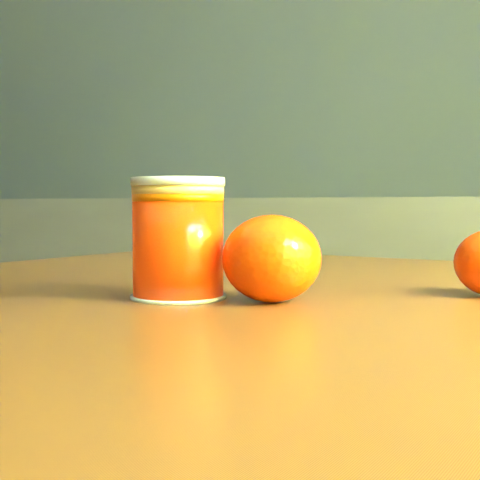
% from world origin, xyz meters
% --- Properties ---
extents(kitchen_counter, '(3.15, 0.60, 0.90)m').
position_xyz_m(kitchen_counter, '(0.00, 1.45, 0.45)').
color(kitchen_counter, '#505055').
rests_on(kitchen_counter, ground).
extents(table, '(1.21, 0.94, 0.82)m').
position_xyz_m(table, '(0.95, 0.26, 0.71)').
color(table, brown).
rests_on(table, ground).
extents(juice_glass, '(0.07, 0.07, 0.09)m').
position_xyz_m(juice_glass, '(0.76, 0.23, 0.86)').
color(juice_glass, '#ED3004').
rests_on(juice_glass, table).
extents(orange_front, '(0.09, 0.09, 0.06)m').
position_xyz_m(orange_front, '(0.83, 0.24, 0.85)').
color(orange_front, '#FF4105').
rests_on(orange_front, table).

